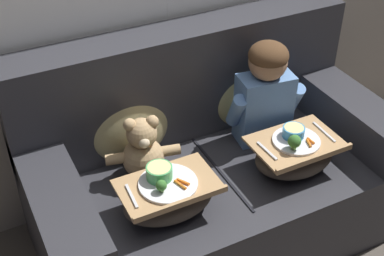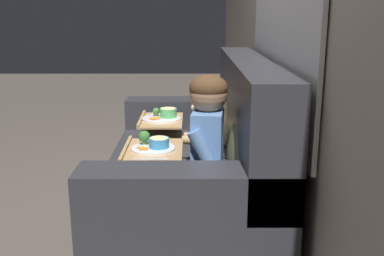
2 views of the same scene
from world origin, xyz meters
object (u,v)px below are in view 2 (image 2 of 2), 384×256
at_px(child_figure, 208,123).
at_px(lap_tray_teddy, 162,130).
at_px(throw_pillow_behind_teddy, 230,114).
at_px(lap_tray_child, 153,162).
at_px(couch, 201,173).
at_px(throw_pillow_behind_child, 241,143).
at_px(teddy_bear, 203,122).

relative_size(child_figure, lap_tray_teddy, 1.29).
bearing_deg(lap_tray_teddy, child_figure, 22.93).
distance_m(throw_pillow_behind_teddy, lap_tray_teddy, 0.45).
bearing_deg(lap_tray_child, couch, 142.33).
bearing_deg(child_figure, throw_pillow_behind_teddy, 165.52).
distance_m(lap_tray_child, lap_tray_teddy, 0.64).
height_order(child_figure, lap_tray_teddy, child_figure).
height_order(throw_pillow_behind_child, teddy_bear, throw_pillow_behind_child).
bearing_deg(teddy_bear, lap_tray_teddy, -90.04).
bearing_deg(couch, teddy_bear, 175.97).
relative_size(throw_pillow_behind_child, lap_tray_child, 1.02).
bearing_deg(throw_pillow_behind_teddy, lap_tray_child, -34.40).
bearing_deg(throw_pillow_behind_child, child_figure, -90.04).
xyz_separation_m(throw_pillow_behind_teddy, lap_tray_teddy, (-0.00, -0.44, -0.10)).
distance_m(throw_pillow_behind_child, child_figure, 0.19).
height_order(throw_pillow_behind_child, throw_pillow_behind_teddy, throw_pillow_behind_teddy).
bearing_deg(throw_pillow_behind_teddy, couch, -30.87).
relative_size(couch, throw_pillow_behind_child, 4.16).
relative_size(throw_pillow_behind_teddy, lap_tray_child, 1.04).
relative_size(throw_pillow_behind_child, throw_pillow_behind_teddy, 0.98).
xyz_separation_m(couch, child_figure, (0.32, 0.03, 0.38)).
xyz_separation_m(teddy_bear, lap_tray_teddy, (-0.00, -0.27, -0.05)).
bearing_deg(throw_pillow_behind_child, teddy_bear, -165.26).
height_order(couch, lap_tray_child, couch).
height_order(couch, throw_pillow_behind_teddy, couch).
xyz_separation_m(throw_pillow_behind_child, teddy_bear, (-0.64, -0.17, -0.05)).
distance_m(throw_pillow_behind_teddy, teddy_bear, 0.18).
height_order(throw_pillow_behind_child, lap_tray_teddy, throw_pillow_behind_child).
bearing_deg(lap_tray_child, throw_pillow_behind_teddy, 145.60).
distance_m(couch, child_figure, 0.50).
height_order(couch, child_figure, couch).
height_order(couch, lap_tray_teddy, couch).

